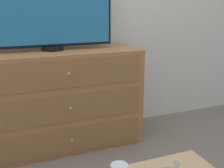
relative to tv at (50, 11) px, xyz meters
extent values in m
plane|color=#70665B|center=(0.07, 0.20, -1.12)|extent=(12.00, 12.00, 0.00)
cube|color=#9E6B3D|center=(0.06, -0.06, -0.72)|extent=(1.27, 0.45, 0.82)
cube|color=brown|center=(0.06, -0.28, -0.99)|extent=(1.17, 0.01, 0.22)
sphere|color=tan|center=(0.06, -0.29, -0.99)|extent=(0.02, 0.02, 0.02)
cube|color=brown|center=(0.06, -0.28, -0.72)|extent=(1.17, 0.01, 0.22)
sphere|color=tan|center=(0.06, -0.29, -0.72)|extent=(0.02, 0.02, 0.02)
cube|color=brown|center=(0.06, -0.28, -0.44)|extent=(1.17, 0.01, 0.22)
sphere|color=tan|center=(0.06, -0.29, -0.44)|extent=(0.02, 0.02, 0.02)
cylinder|color=black|center=(0.00, 0.00, -0.29)|extent=(0.17, 0.17, 0.03)
cube|color=black|center=(0.00, 0.00, 0.01)|extent=(0.99, 0.04, 0.57)
cube|color=#1E6B9E|center=(0.00, -0.02, 0.01)|extent=(0.95, 0.01, 0.53)
cube|color=silver|center=(0.21, -1.45, -0.55)|extent=(0.03, 0.03, 0.03)
camera|label=1|loc=(-0.38, -2.27, 0.05)|focal=45.00mm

